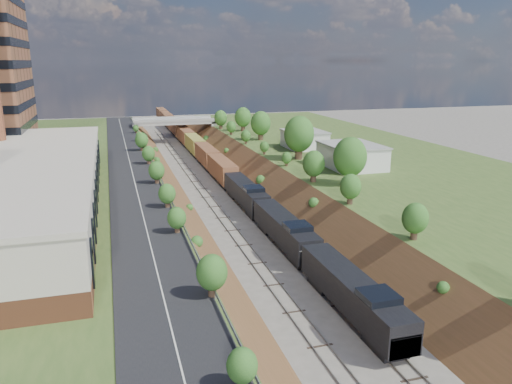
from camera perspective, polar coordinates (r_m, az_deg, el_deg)
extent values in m
plane|color=#6B665B|center=(42.35, 14.13, -20.24)|extent=(400.00, 400.00, 0.00)
cube|color=#3C5824|center=(93.06, -24.71, 0.04)|extent=(44.00, 180.00, 5.00)
cube|color=#3C5824|center=(105.53, 13.39, 2.61)|extent=(44.00, 180.00, 5.00)
cube|color=brown|center=(92.90, -11.05, -0.48)|extent=(10.00, 180.00, 10.00)
cube|color=brown|center=(97.25, 1.95, 0.48)|extent=(10.00, 180.00, 10.00)
cube|color=gray|center=(93.96, -5.95, -0.05)|extent=(1.58, 180.00, 0.18)
cube|color=gray|center=(94.99, -2.87, 0.18)|extent=(1.58, 180.00, 0.18)
cube|color=black|center=(91.46, -14.01, 2.37)|extent=(8.00, 180.00, 0.10)
cube|color=#99999E|center=(91.60, -11.47, 2.86)|extent=(0.06, 171.00, 0.30)
cube|color=brown|center=(70.36, -23.36, -1.20)|extent=(14.00, 62.00, 2.20)
cube|color=#C0B4A5|center=(69.60, -23.63, 1.37)|extent=(14.00, 62.00, 4.30)
cube|color=#C0B4A5|center=(69.14, -23.84, 3.30)|extent=(14.30, 62.30, 0.50)
cube|color=gray|center=(153.02, -13.62, 6.51)|extent=(1.50, 8.00, 6.20)
cube|color=gray|center=(155.82, -5.09, 7.00)|extent=(1.50, 8.00, 6.20)
cube|color=gray|center=(153.61, -9.37, 7.92)|extent=(24.00, 8.00, 1.00)
cube|color=gray|center=(149.58, -9.18, 8.06)|extent=(24.00, 0.30, 0.80)
cube|color=gray|center=(157.47, -9.57, 8.37)|extent=(24.00, 0.30, 0.80)
cube|color=silver|center=(93.30, 10.87, 4.01)|extent=(9.00, 12.00, 4.00)
cube|color=silver|center=(112.85, 5.55, 5.94)|extent=(8.00, 10.00, 3.60)
cylinder|color=#473323|center=(80.07, 10.59, 1.76)|extent=(1.30, 1.30, 2.62)
ellipsoid|color=#2A6022|center=(79.43, 10.70, 3.97)|extent=(5.25, 5.25, 6.30)
cylinder|color=#473323|center=(53.18, -7.89, -5.59)|extent=(0.66, 0.66, 1.22)
ellipsoid|color=#2A6022|center=(52.69, -7.95, -4.09)|extent=(2.45, 2.45, 2.94)
cube|color=black|center=(46.09, 14.51, -16.46)|extent=(2.40, 4.00, 0.90)
cube|color=black|center=(49.95, 10.93, -11.10)|extent=(3.10, 18.59, 3.04)
cube|color=black|center=(44.33, 15.65, -15.87)|extent=(2.85, 3.00, 1.80)
cube|color=silver|center=(43.83, 15.74, -14.74)|extent=(2.85, 3.00, 0.15)
cube|color=black|center=(45.48, 13.83, -11.63)|extent=(3.04, 3.10, 0.90)
cube|color=black|center=(66.58, 3.25, -4.16)|extent=(3.10, 18.59, 3.04)
cube|color=black|center=(84.49, -1.20, -0.03)|extent=(3.10, 18.59, 3.04)
cube|color=brown|center=(157.99, -8.54, 6.88)|extent=(3.10, 131.92, 3.72)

